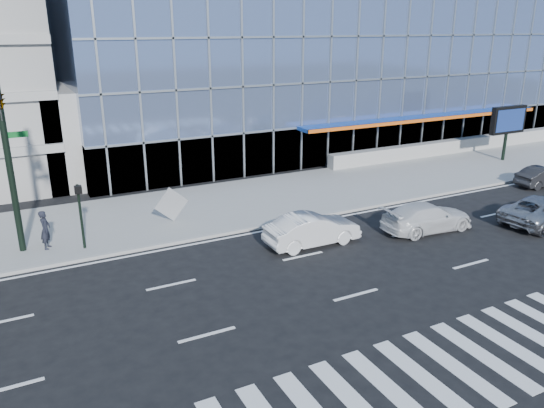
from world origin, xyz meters
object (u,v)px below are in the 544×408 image
Objects in this scene: white_sedan at (312,229)px; tilted_panel at (171,204)px; ped_signal_post at (80,207)px; white_suv at (427,217)px; traffic_signal at (2,121)px; silver_suv at (543,210)px; marquee_sign at (508,121)px; dark_sedan at (544,177)px; pedestrian at (45,230)px.

tilted_panel is at bearing 42.18° from white_sedan.
ped_signal_post reaches higher than white_suv.
tilted_panel is at bearing 15.70° from traffic_signal.
silver_suv is 19.04m from tilted_panel.
marquee_sign reaches higher than ped_signal_post.
tilted_panel reaches higher than silver_suv.
silver_suv is at bearing 130.22° from dark_sedan.
dark_sedan is at bearing -13.25° from tilted_panel.
ped_signal_post is 0.67× the size of white_sedan.
white_sedan is 3.47× the size of tilted_panel.
pedestrian is (-29.04, 3.38, 0.41)m from dark_sedan.
dark_sedan is 2.95× the size of tilted_panel.
white_sedan is at bearing -22.58° from ped_signal_post.
marquee_sign is 32.13m from pedestrian.
marquee_sign reaches higher than pedestrian.
dark_sedan is at bearing -61.50° from silver_suv.
dark_sedan is 23.38m from tilted_panel.
traffic_signal is at bearing 160.79° from pedestrian.
marquee_sign is 1.04× the size of dark_sedan.
white_suv is at bearing -151.57° from marquee_sign.
white_suv is 12.86m from tilted_panel.
white_sedan is (-20.94, -7.02, -2.32)m from marquee_sign.
tilted_panel is at bearing 55.46° from silver_suv.
marquee_sign is at bearing -71.09° from white_sedan.
traffic_signal is 25.53m from silver_suv.
marquee_sign is 3.08× the size of tilted_panel.
tilted_panel is at bearing 61.72° from white_suv.
dark_sedan is at bearing -4.19° from traffic_signal.
marquee_sign is 0.83× the size of white_suv.
silver_suv is 1.14× the size of white_sedan.
ped_signal_post is 2.01m from pedestrian.
traffic_signal reaches higher than white_sedan.
dark_sedan is (12.00, 2.46, -0.06)m from white_suv.
marquee_sign is (30.50, 3.05, 0.93)m from ped_signal_post.
white_suv is at bearing -14.49° from traffic_signal.
ped_signal_post is 16.42m from white_suv.
tilted_panel is (-17.00, 8.58, 0.36)m from silver_suv.
white_suv is 18.02m from pedestrian.
ped_signal_post is 0.59× the size of silver_suv.
white_sedan is 7.50m from tilted_panel.
dark_sedan is (30.06, -2.20, -5.53)m from traffic_signal.
tilted_panel reaches higher than pedestrian.
traffic_signal reaches higher than tilted_panel.
dark_sedan is at bearing -117.61° from marquee_sign.
marquee_sign is at bearing -23.63° from dark_sedan.
traffic_signal is at bearing -167.23° from tilted_panel.
marquee_sign is 6.80m from dark_sedan.
marquee_sign is at bearing -58.68° from white_suv.
traffic_signal reaches higher than ped_signal_post.
traffic_signal is 13.70m from white_sedan.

